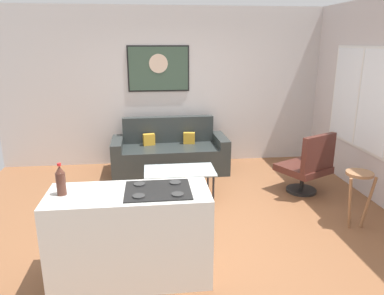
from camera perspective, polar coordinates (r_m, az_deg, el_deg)
name	(u,v)px	position (r m, az deg, el deg)	size (l,w,h in m)	color
ground	(195,221)	(4.78, 0.52, -11.38)	(6.40, 6.40, 0.04)	brown
back_wall	(179,87)	(6.70, -2.08, 9.41)	(6.40, 0.05, 2.80)	beige
couch	(170,154)	(6.38, -3.48, -1.02)	(1.99, 0.85, 0.92)	#2A302F
coffee_table	(180,172)	(5.27, -1.96, -3.87)	(1.02, 0.57, 0.42)	silver
armchair	(308,166)	(5.64, 17.74, -2.73)	(0.85, 0.84, 0.94)	black
bar_stool	(358,185)	(4.83, 24.60, -5.40)	(0.36, 0.36, 0.71)	#986743
kitchen_counter	(131,235)	(3.57, -9.54, -13.43)	(1.48, 0.61, 0.91)	silver
soda_bottle	(61,181)	(3.42, -19.89, -4.91)	(0.08, 0.08, 0.30)	#512B20
wall_painting	(159,69)	(6.60, -5.27, 12.22)	(1.09, 0.03, 0.80)	black
window	(359,98)	(6.03, 24.74, 7.10)	(0.03, 1.56, 1.50)	silver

